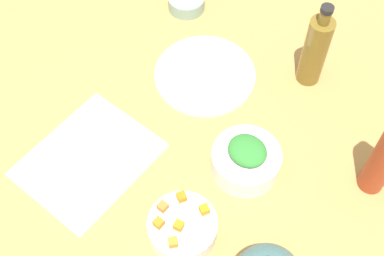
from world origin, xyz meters
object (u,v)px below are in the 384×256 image
(bowl_carrots, at_px, (182,228))
(bowl_small_side, at_px, (186,2))
(bottle_1, at_px, (315,50))
(cutting_board, at_px, (89,160))
(bowl_greens, at_px, (246,161))
(plate_tofu, at_px, (205,75))

(bowl_carrots, relative_size, bowl_small_side, 1.43)
(bowl_small_side, relative_size, bottle_1, 0.42)
(cutting_board, distance_m, bowl_carrots, 0.27)
(cutting_board, xyz_separation_m, bowl_small_side, (-0.52, -0.10, 0.01))
(bowl_carrots, bearing_deg, bowl_small_side, -145.07)
(bowl_greens, relative_size, bowl_small_side, 1.52)
(plate_tofu, xyz_separation_m, bottle_1, (-0.15, 0.21, 0.10))
(cutting_board, distance_m, bowl_greens, 0.35)
(bowl_small_side, bearing_deg, cutting_board, 11.23)
(plate_tofu, xyz_separation_m, bowl_small_side, (-0.17, -0.18, 0.01))
(plate_tofu, bearing_deg, bowl_carrots, 28.22)
(plate_tofu, distance_m, bottle_1, 0.28)
(bowl_greens, height_order, bowl_small_side, bowl_greens)
(bowl_carrots, bearing_deg, cutting_board, -93.48)
(bowl_small_side, bearing_deg, bottle_1, 86.52)
(plate_tofu, bearing_deg, cutting_board, -11.97)
(bowl_greens, xyz_separation_m, bowl_small_side, (-0.33, -0.40, -0.01))
(cutting_board, height_order, bowl_carrots, bowl_carrots)
(bowl_carrots, height_order, bottle_1, bottle_1)
(cutting_board, relative_size, bowl_small_side, 2.86)
(cutting_board, height_order, bowl_greens, bowl_greens)
(plate_tofu, bearing_deg, bowl_small_side, -133.62)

